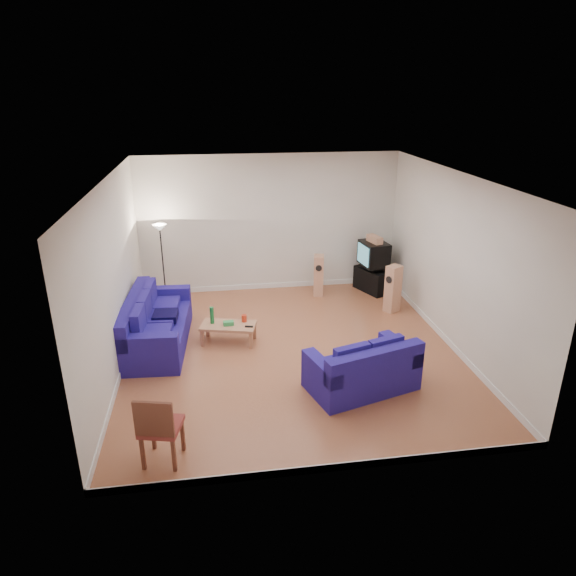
{
  "coord_description": "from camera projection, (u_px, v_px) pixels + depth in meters",
  "views": [
    {
      "loc": [
        -1.32,
        -8.33,
        4.57
      ],
      "look_at": [
        0.0,
        0.4,
        1.1
      ],
      "focal_mm": 32.0,
      "sensor_mm": 36.0,
      "label": 1
    }
  ],
  "objects": [
    {
      "name": "sofa_three_seat",
      "position": [
        154.0,
        327.0,
        9.65
      ],
      "size": [
        1.2,
        2.5,
        0.94
      ],
      "rotation": [
        0.0,
        0.0,
        -1.63
      ],
      "color": "navy",
      "rests_on": "ground"
    },
    {
      "name": "tv_stand",
      "position": [
        373.0,
        280.0,
        12.24
      ],
      "size": [
        0.82,
        1.03,
        0.55
      ],
      "primitive_type": "cube",
      "rotation": [
        0.0,
        0.0,
        -1.17
      ],
      "color": "black",
      "rests_on": "ground"
    },
    {
      "name": "dining_chair",
      "position": [
        159.0,
        426.0,
        6.47
      ],
      "size": [
        0.59,
        0.59,
        1.03
      ],
      "rotation": [
        0.0,
        0.0,
        -0.23
      ],
      "color": "brown",
      "rests_on": "ground"
    },
    {
      "name": "coffee_table",
      "position": [
        228.0,
        327.0,
        9.73
      ],
      "size": [
        1.12,
        0.76,
        0.37
      ],
      "rotation": [
        0.0,
        0.0,
        -0.25
      ],
      "color": "tan",
      "rests_on": "ground"
    },
    {
      "name": "tissue_box",
      "position": [
        228.0,
        323.0,
        9.67
      ],
      "size": [
        0.2,
        0.12,
        0.08
      ],
      "primitive_type": "cube",
      "rotation": [
        0.0,
        0.0,
        0.05
      ],
      "color": "green",
      "rests_on": "coffee_table"
    },
    {
      "name": "speaker_right",
      "position": [
        393.0,
        289.0,
        11.04
      ],
      "size": [
        0.39,
        0.36,
        1.04
      ],
      "rotation": [
        0.0,
        0.0,
        -1.02
      ],
      "color": "tan",
      "rests_on": "ground"
    },
    {
      "name": "speaker_left",
      "position": [
        319.0,
        275.0,
        11.9
      ],
      "size": [
        0.28,
        0.34,
        0.97
      ],
      "rotation": [
        0.0,
        0.0,
        -0.22
      ],
      "color": "tan",
      "rests_on": "ground"
    },
    {
      "name": "floor_lamp",
      "position": [
        161.0,
        239.0,
        11.12
      ],
      "size": [
        0.31,
        0.31,
        1.82
      ],
      "color": "black",
      "rests_on": "ground"
    },
    {
      "name": "television",
      "position": [
        374.0,
        254.0,
        11.97
      ],
      "size": [
        0.63,
        0.79,
        0.56
      ],
      "rotation": [
        0.0,
        0.0,
        -1.43
      ],
      "color": "black",
      "rests_on": "av_receiver"
    },
    {
      "name": "av_receiver",
      "position": [
        373.0,
        267.0,
        12.12
      ],
      "size": [
        0.54,
        0.58,
        0.11
      ],
      "primitive_type": "cube",
      "rotation": [
        0.0,
        0.0,
        -1.12
      ],
      "color": "black",
      "rests_on": "tv_stand"
    },
    {
      "name": "room",
      "position": [
        291.0,
        273.0,
        8.96
      ],
      "size": [
        6.01,
        6.51,
        3.21
      ],
      "color": "brown",
      "rests_on": "ground"
    },
    {
      "name": "remote",
      "position": [
        249.0,
        327.0,
        9.61
      ],
      "size": [
        0.16,
        0.08,
        0.02
      ],
      "primitive_type": "cube",
      "rotation": [
        0.0,
        0.0,
        -0.2
      ],
      "color": "black",
      "rests_on": "coffee_table"
    },
    {
      "name": "sofa_loveseat",
      "position": [
        363.0,
        372.0,
        8.21
      ],
      "size": [
        1.9,
        1.4,
        0.85
      ],
      "rotation": [
        0.0,
        0.0,
        0.29
      ],
      "color": "navy",
      "rests_on": "ground"
    },
    {
      "name": "centre_speaker",
      "position": [
        375.0,
        239.0,
        11.82
      ],
      "size": [
        0.29,
        0.48,
        0.16
      ],
      "primitive_type": "cube",
      "rotation": [
        0.0,
        0.0,
        -1.32
      ],
      "color": "tan",
      "rests_on": "television"
    },
    {
      "name": "red_canister",
      "position": [
        244.0,
        318.0,
        9.81
      ],
      "size": [
        0.13,
        0.13,
        0.14
      ],
      "primitive_type": "cylinder",
      "rotation": [
        0.0,
        0.0,
        -0.42
      ],
      "color": "red",
      "rests_on": "coffee_table"
    },
    {
      "name": "bottle",
      "position": [
        212.0,
        315.0,
        9.71
      ],
      "size": [
        0.09,
        0.09,
        0.33
      ],
      "primitive_type": "cylinder",
      "rotation": [
        0.0,
        0.0,
        -0.2
      ],
      "color": "#197233",
      "rests_on": "coffee_table"
    }
  ]
}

